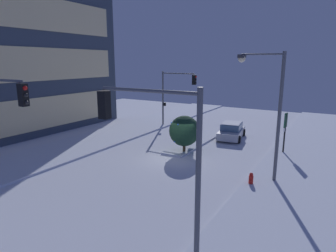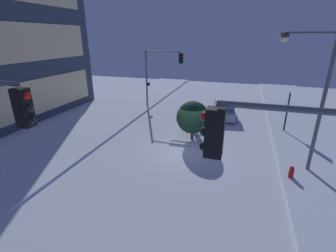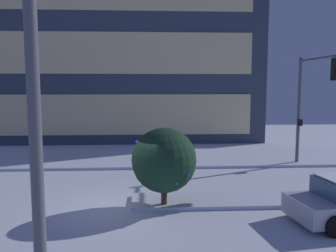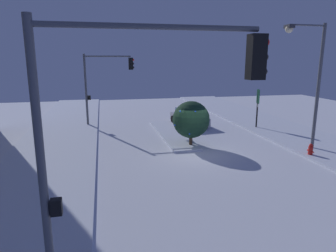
{
  "view_description": "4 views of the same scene",
  "coord_description": "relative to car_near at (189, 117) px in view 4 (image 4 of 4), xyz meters",
  "views": [
    {
      "loc": [
        -17.9,
        -10.15,
        7.0
      ],
      "look_at": [
        1.79,
        1.51,
        1.93
      ],
      "focal_mm": 31.26,
      "sensor_mm": 36.0,
      "label": 1
    },
    {
      "loc": [
        -14.53,
        -3.32,
        7.25
      ],
      "look_at": [
        -0.3,
        1.17,
        1.63
      ],
      "focal_mm": 25.65,
      "sensor_mm": 36.0,
      "label": 2
    },
    {
      "loc": [
        0.96,
        -12.8,
        4.52
      ],
      "look_at": [
        1.78,
        1.76,
        2.8
      ],
      "focal_mm": 38.29,
      "sensor_mm": 36.0,
      "label": 3
    },
    {
      "loc": [
        -16.34,
        5.33,
        5.49
      ],
      "look_at": [
        -0.82,
        1.91,
        1.96
      ],
      "focal_mm": 32.0,
      "sensor_mm": 36.0,
      "label": 4
    }
  ],
  "objects": [
    {
      "name": "decorated_tree_median",
      "position": [
        -6.19,
        1.71,
        1.06
      ],
      "size": [
        2.36,
        2.36,
        2.96
      ],
      "color": "#473323",
      "rests_on": "ground"
    },
    {
      "name": "fire_hydrant",
      "position": [
        -9.7,
        -4.44,
        -0.33
      ],
      "size": [
        0.48,
        0.26,
        0.79
      ],
      "color": "red",
      "rests_on": "ground"
    },
    {
      "name": "curb_strip_near",
      "position": [
        -7.72,
        -6.61,
        -0.64
      ],
      "size": [
        52.0,
        5.2,
        0.14
      ],
      "primitive_type": "cube",
      "color": "silver",
      "rests_on": "ground"
    },
    {
      "name": "median_strip",
      "position": [
        -2.9,
        2.2,
        -0.64
      ],
      "size": [
        9.0,
        1.8,
        0.14
      ],
      "primitive_type": "cube",
      "color": "silver",
      "rests_on": "ground"
    },
    {
      "name": "curb_strip_far",
      "position": [
        -7.72,
        10.25,
        -0.64
      ],
      "size": [
        52.0,
        5.2,
        0.14
      ],
      "primitive_type": "cube",
      "color": "silver",
      "rests_on": "ground"
    },
    {
      "name": "street_lamp_arched",
      "position": [
        -8.49,
        -4.78,
        4.2
      ],
      "size": [
        0.56,
        2.63,
        7.54
      ],
      "rotation": [
        0.0,
        0.0,
        1.59
      ],
      "color": "#565960",
      "rests_on": "ground"
    },
    {
      "name": "parking_info_sign",
      "position": [
        -2.42,
        -4.97,
        1.34
      ],
      "size": [
        0.55,
        0.16,
        3.2
      ],
      "rotation": [
        0.0,
        0.0,
        1.39
      ],
      "color": "black",
      "rests_on": "ground"
    },
    {
      "name": "ground",
      "position": [
        -7.72,
        1.82,
        -0.71
      ],
      "size": [
        52.0,
        52.0,
        0.0
      ],
      "primitive_type": "plane",
      "color": "silver"
    },
    {
      "name": "traffic_light_corner_far_left",
      "position": [
        -17.79,
        6.53,
        3.67
      ],
      "size": [
        0.32,
        5.08,
        6.35
      ],
      "rotation": [
        0.0,
        0.0,
        -1.57
      ],
      "color": "#565960",
      "rests_on": "ground"
    },
    {
      "name": "car_near",
      "position": [
        0.0,
        0.0,
        0.0
      ],
      "size": [
        4.51,
        2.54,
        1.49
      ],
      "rotation": [
        0.0,
        0.0,
        0.14
      ],
      "color": "#B7B7C1",
      "rests_on": "ground"
    },
    {
      "name": "traffic_light_corner_far_right",
      "position": [
        1.63,
        6.88,
        3.37
      ],
      "size": [
        0.32,
        4.13,
        5.97
      ],
      "rotation": [
        0.0,
        0.0,
        -1.57
      ],
      "color": "#565960",
      "rests_on": "ground"
    }
  ]
}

